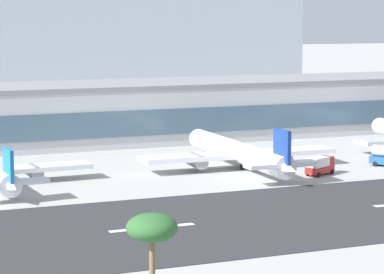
# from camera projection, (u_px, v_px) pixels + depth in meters

# --- Properties ---
(runway_centreline_dash_3) EXTENTS (12.00, 1.20, 0.01)m
(runway_centreline_dash_3) POSITION_uv_depth(u_px,v_px,m) (152.00, 228.00, 119.27)
(runway_centreline_dash_3) COLOR white
(runway_centreline_dash_3) RESTS_ON runway_strip
(terminal_building) EXTENTS (190.19, 25.49, 13.36)m
(terminal_building) POSITION_uv_depth(u_px,v_px,m) (149.00, 111.00, 204.31)
(terminal_building) COLOR #B7BABC
(terminal_building) RESTS_ON ground_plane
(distant_hotel_block) EXTENTS (139.62, 31.71, 40.60)m
(distant_hotel_block) POSITION_uv_depth(u_px,v_px,m) (120.00, 38.00, 337.60)
(distant_hotel_block) COLOR #A8B2BC
(distant_hotel_block) RESTS_ON ground_plane
(airliner_navy_tail_gate_1) EXTENTS (38.06, 45.10, 9.41)m
(airliner_navy_tail_gate_1) POSITION_uv_depth(u_px,v_px,m) (241.00, 153.00, 164.96)
(airliner_navy_tail_gate_1) COLOR white
(airliner_navy_tail_gate_1) RESTS_ON ground_plane
(service_box_truck_0) EXTENTS (6.45, 4.77, 3.25)m
(service_box_truck_0) POSITION_uv_depth(u_px,v_px,m) (320.00, 165.00, 159.21)
(service_box_truck_0) COLOR #B2231E
(service_box_truck_0) RESTS_ON ground_plane
(palm_tree_1) EXTENTS (4.46, 4.46, 11.57)m
(palm_tree_1) POSITION_uv_depth(u_px,v_px,m) (152.00, 231.00, 75.55)
(palm_tree_1) COLOR brown
(palm_tree_1) RESTS_ON ground_plane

